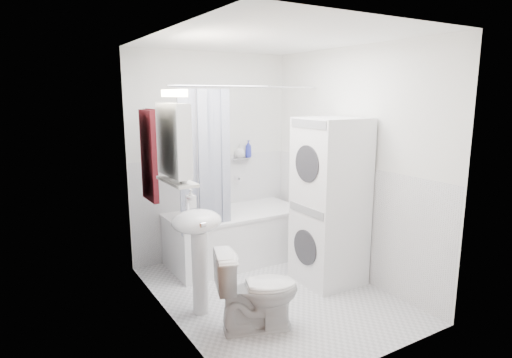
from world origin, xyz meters
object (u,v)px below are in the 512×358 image
bathtub (235,234)px  sink (198,237)px  washer_dryer (330,202)px  toilet (257,290)px

bathtub → sink: 1.30m
bathtub → washer_dryer: washer_dryer is taller
bathtub → toilet: (-0.56, -1.40, 0.01)m
sink → toilet: (0.30, -0.49, -0.37)m
sink → washer_dryer: 1.44m
toilet → sink: bearing=50.5°
bathtub → sink: bearing=-133.5°
bathtub → sink: (-0.86, -0.90, 0.38)m
washer_dryer → toilet: bearing=-158.0°
washer_dryer → bathtub: bearing=121.7°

